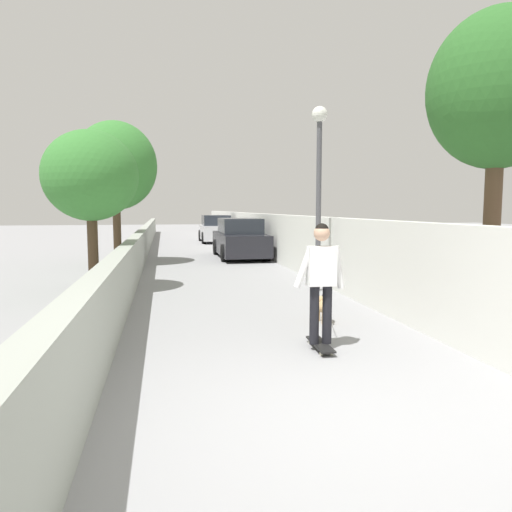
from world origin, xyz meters
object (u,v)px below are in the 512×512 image
skateboard (320,344)px  dog (324,306)px  car_near (240,239)px  lamp_post (319,166)px  tree_left_mid (91,177)px  person_skateboarder (321,274)px  tree_left_far (115,166)px  car_far (216,230)px  tree_right_near (498,92)px

skateboard → dog: size_ratio=0.45×
car_near → lamp_post: bearing=-175.6°
tree_left_mid → lamp_post: lamp_post is taller
skateboard → person_skateboarder: person_skateboarder is taller
tree_left_far → car_far: 11.55m
dog → lamp_post: bearing=-16.4°
skateboard → dog: bearing=-20.7°
lamp_post → car_far: size_ratio=1.11×
lamp_post → car_far: lamp_post is taller
tree_right_near → tree_left_mid: (4.50, 6.80, -1.11)m
tree_left_far → skateboard: bearing=-161.2°
dog → car_near: 10.83m
person_skateboarder → dog: (1.50, -0.57, -0.77)m
lamp_post → tree_left_far: bearing=39.2°
tree_right_near → skateboard: tree_right_near is taller
tree_left_far → car_far: (10.31, -4.49, -2.63)m
person_skateboarder → car_far: bearing=-2.3°
dog → car_near: (10.81, -0.27, 0.44)m
lamp_post → car_near: lamp_post is taller
person_skateboarder → car_near: (12.32, -0.84, -0.33)m
skateboard → car_near: bearing=-3.9°
lamp_post → tree_left_mid: bearing=81.7°
tree_left_far → person_skateboarder: 11.56m
car_near → person_skateboarder: bearing=176.1°
tree_right_near → lamp_post: (3.75, 1.68, -0.84)m
tree_right_near → tree_left_far: size_ratio=1.04×
tree_right_near → car_far: (20.31, 2.28, -3.03)m
tree_right_near → lamp_post: tree_right_near is taller
skateboard → car_far: car_far is taller
car_far → tree_left_far: bearing=156.5°
person_skateboarder → tree_right_near: bearing=-76.9°
tree_left_far → dog: tree_left_far is taller
lamp_post → dog: size_ratio=2.36×
tree_right_near → car_near: tree_right_near is taller
lamp_post → dog: lamp_post is taller
skateboard → car_far: bearing=-2.3°
tree_right_near → lamp_post: size_ratio=1.19×
tree_left_mid → car_near: 8.62m
tree_left_mid → car_far: bearing=-16.0°
dog → tree_left_far: bearing=24.6°
tree_left_mid → dog: bearing=-131.3°
skateboard → car_far: (21.04, -0.84, 0.65)m
car_near → tree_left_far: bearing=109.5°
skateboard → tree_left_far: bearing=18.8°
tree_left_far → dog: 10.60m
tree_left_mid → person_skateboarder: tree_left_mid is taller
skateboard → car_far: size_ratio=0.21×
car_far → skateboard: bearing=177.7°
dog → skateboard: bearing=159.3°
skateboard → car_far: 21.07m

